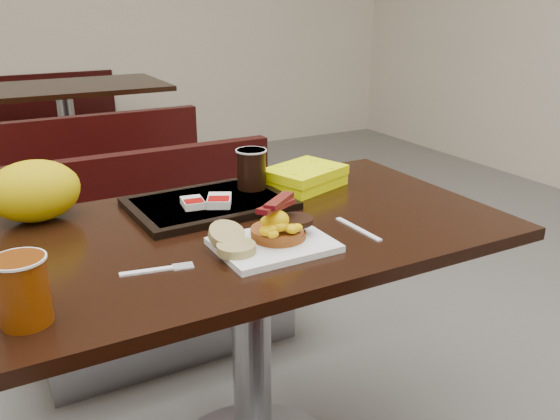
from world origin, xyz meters
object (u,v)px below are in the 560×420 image
bench_near_n (167,262)px  table_near (252,359)px  pancake_stack (278,232)px  coffee_cup_far (252,169)px  bench_far_s (95,177)px  platter (274,245)px  table_far (70,146)px  fork (146,271)px  coffee_cup_near (23,291)px  paper_bag (34,191)px  bench_far_n (53,127)px  hashbrown_sleeve_right (219,201)px  clamshell (304,177)px  tray (209,204)px  hashbrown_sleeve_left (193,203)px  knife (358,229)px

bench_near_n → table_near: bearing=-90.0°
pancake_stack → coffee_cup_far: 0.34m
bench_far_s → platter: 2.08m
table_far → pancake_stack: (0.01, -2.73, 0.40)m
fork → coffee_cup_near: bearing=-148.1°
paper_bag → pancake_stack: bearing=-42.3°
table_near → pancake_stack: size_ratio=9.98×
bench_far_n → hashbrown_sleeve_right: hashbrown_sleeve_right is taller
table_far → fork: (-0.29, -2.73, 0.38)m
fork → hashbrown_sleeve_right: (0.26, 0.25, 0.03)m
pancake_stack → clamshell: size_ratio=0.57×
table_near → bench_far_s: table_near is taller
fork → tray: size_ratio=0.37×
bench_near_n → bench_far_s: (0.00, 1.20, 0.00)m
fork → tray: (0.25, 0.29, 0.01)m
pancake_stack → hashbrown_sleeve_left: pancake_stack is taller
platter → clamshell: clamshell is taller
bench_far_n → hashbrown_sleeve_right: size_ratio=12.82×
platter → pancake_stack: pancake_stack is taller
bench_far_s → fork: size_ratio=6.94×
table_near → table_far: (0.00, 2.60, 0.00)m
bench_near_n → platter: platter is taller
platter → hashbrown_sleeve_left: bearing=104.3°
bench_far_n → pancake_stack: bearing=-89.9°
pancake_stack → tray: size_ratio=0.31×
coffee_cup_near → coffee_cup_far: coffee_cup_far is taller
bench_near_n → bench_far_s: same height
paper_bag → coffee_cup_far: bearing=-7.9°
bench_far_n → fork: 3.47m
bench_near_n → hashbrown_sleeve_right: (-0.03, -0.58, 0.42)m
table_far → coffee_cup_near: coffee_cup_near is taller
pancake_stack → hashbrown_sleeve_right: 0.25m
hashbrown_sleeve_left → paper_bag: 0.37m
knife → hashbrown_sleeve_left: 0.41m
knife → clamshell: size_ratio=0.76×
bench_far_n → platter: size_ratio=4.11×
table_far → platter: (-0.01, -2.75, 0.38)m
table_near → tray: 0.42m
knife → fork: bearing=-93.8°
fork → coffee_cup_far: coffee_cup_far is taller
bench_near_n → knife: bearing=-76.3°
pancake_stack → coffee_cup_near: (-0.52, -0.09, 0.03)m
platter → knife: platter is taller
tray → hashbrown_sleeve_left: bearing=-158.6°
platter → bench_far_n: bearing=89.1°
bench_far_s → hashbrown_sleeve_right: bearing=-90.8°
table_far → hashbrown_sleeve_left: size_ratio=17.56×
bench_far_n → clamshell: size_ratio=4.76×
bench_near_n → fork: 0.96m
bench_far_n → bench_near_n: bearing=-90.0°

